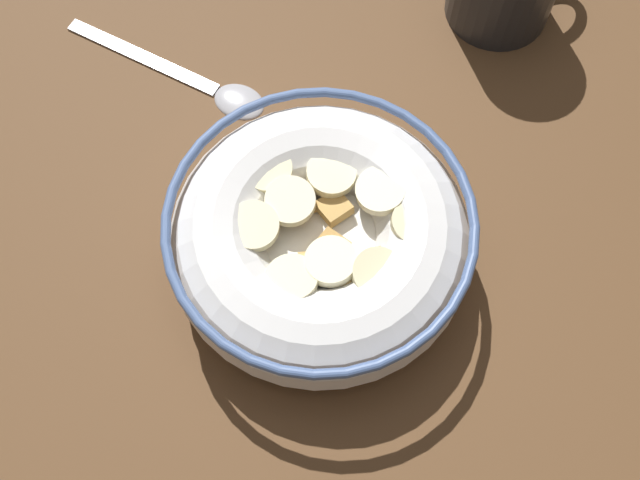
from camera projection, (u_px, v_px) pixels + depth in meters
The scene contains 3 objects.
ground_plane at pixel (320, 264), 48.67cm from camera, with size 126.69×126.69×2.00cm, color brown.
cereal_bowl at pixel (320, 239), 44.84cm from camera, with size 18.05×18.05×5.87cm.
spoon at pixel (204, 83), 52.59cm from camera, with size 9.71×14.70×0.80cm.
Camera 1 is at (-9.28, -15.11, 44.35)cm, focal length 42.44 mm.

